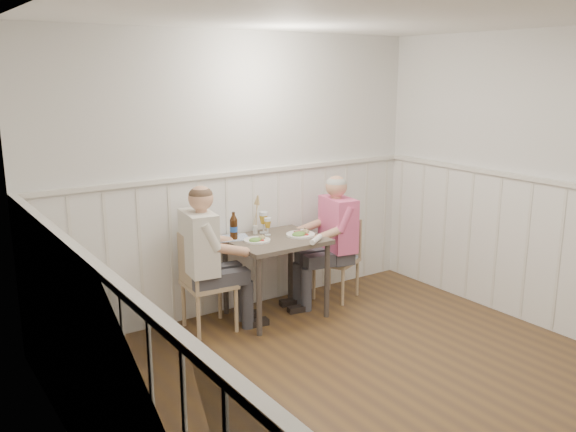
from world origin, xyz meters
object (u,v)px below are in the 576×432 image
(chair_right, at_px, (338,255))
(beer_bottle, at_px, (234,227))
(chair_left, at_px, (203,279))
(diner_cream, at_px, (205,271))
(man_in_pink, at_px, (334,249))
(grass_vase, at_px, (255,216))
(dining_table, at_px, (276,250))

(chair_right, distance_m, beer_bottle, 1.22)
(chair_left, bearing_deg, diner_cream, -78.64)
(chair_right, height_order, diner_cream, diner_cream)
(diner_cream, height_order, beer_bottle, diner_cream)
(man_in_pink, bearing_deg, chair_left, 175.84)
(beer_bottle, height_order, grass_vase, grass_vase)
(diner_cream, bearing_deg, chair_left, 101.36)
(dining_table, height_order, man_in_pink, man_in_pink)
(diner_cream, bearing_deg, grass_vase, 17.06)
(chair_left, relative_size, diner_cream, 0.65)
(man_in_pink, bearing_deg, grass_vase, 159.89)
(diner_cream, height_order, grass_vase, diner_cream)
(chair_right, relative_size, diner_cream, 0.60)
(beer_bottle, relative_size, grass_vase, 0.66)
(dining_table, bearing_deg, grass_vase, 107.28)
(diner_cream, xyz_separation_m, beer_bottle, (0.37, 0.14, 0.31))
(diner_cream, distance_m, beer_bottle, 0.50)
(chair_right, height_order, grass_vase, grass_vase)
(dining_table, distance_m, grass_vase, 0.38)
(man_in_pink, relative_size, diner_cream, 0.97)
(dining_table, bearing_deg, diner_cream, 176.51)
(dining_table, xyz_separation_m, beer_bottle, (-0.34, 0.18, 0.22))
(diner_cream, relative_size, grass_vase, 3.43)
(dining_table, distance_m, chair_right, 0.83)
(chair_right, height_order, man_in_pink, man_in_pink)
(man_in_pink, xyz_separation_m, beer_bottle, (-1.00, 0.21, 0.32))
(diner_cream, distance_m, grass_vase, 0.76)
(chair_left, distance_m, man_in_pink, 1.38)
(grass_vase, bearing_deg, beer_bottle, -168.07)
(dining_table, relative_size, chair_right, 1.05)
(chair_left, bearing_deg, man_in_pink, -4.16)
(diner_cream, xyz_separation_m, grass_vase, (0.63, 0.19, 0.37))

